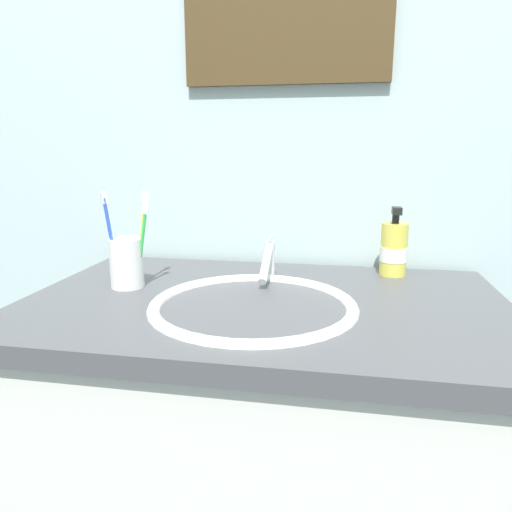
# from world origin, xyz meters

# --- Properties ---
(tiled_wall_back) EXTENTS (2.14, 0.04, 2.40)m
(tiled_wall_back) POSITION_xyz_m (0.00, 0.33, 1.20)
(tiled_wall_back) COLOR silver
(tiled_wall_back) RESTS_ON ground
(vanity_counter) EXTENTS (0.94, 0.59, 0.85)m
(vanity_counter) POSITION_xyz_m (0.00, 0.00, 0.43)
(vanity_counter) COLOR silver
(vanity_counter) RESTS_ON ground
(sink_basin) EXTENTS (0.39, 0.39, 0.13)m
(sink_basin) POSITION_xyz_m (-0.01, -0.05, 0.80)
(sink_basin) COLOR white
(sink_basin) RESTS_ON vanity_counter
(faucet) EXTENTS (0.02, 0.15, 0.09)m
(faucet) POSITION_xyz_m (-0.01, 0.13, 0.89)
(faucet) COLOR silver
(faucet) RESTS_ON sink_basin
(toothbrush_cup) EXTENTS (0.07, 0.07, 0.11)m
(toothbrush_cup) POSITION_xyz_m (-0.30, 0.03, 0.90)
(toothbrush_cup) COLOR white
(toothbrush_cup) RESTS_ON vanity_counter
(toothbrush_blue) EXTENTS (0.03, 0.03, 0.20)m
(toothbrush_blue) POSITION_xyz_m (-0.32, 0.01, 0.97)
(toothbrush_blue) COLOR blue
(toothbrush_blue) RESTS_ON toothbrush_cup
(toothbrush_green) EXTENTS (0.04, 0.02, 0.18)m
(toothbrush_green) POSITION_xyz_m (-0.26, 0.03, 0.95)
(toothbrush_green) COLOR green
(toothbrush_green) RESTS_ON toothbrush_cup
(toothbrush_yellow) EXTENTS (0.03, 0.04, 0.20)m
(toothbrush_yellow) POSITION_xyz_m (-0.27, 0.05, 0.96)
(toothbrush_yellow) COLOR yellow
(toothbrush_yellow) RESTS_ON toothbrush_cup
(soap_dispenser) EXTENTS (0.06, 0.06, 0.16)m
(soap_dispenser) POSITION_xyz_m (0.27, 0.23, 0.91)
(soap_dispenser) COLOR #DBCC4C
(soap_dispenser) RESTS_ON vanity_counter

